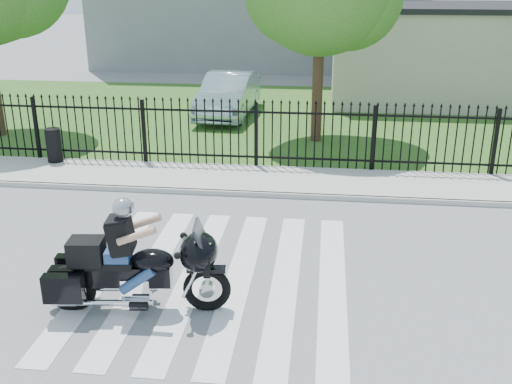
# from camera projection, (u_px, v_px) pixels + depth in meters

# --- Properties ---
(ground) EXTENTS (120.00, 120.00, 0.00)m
(ground) POSITION_uv_depth(u_px,v_px,m) (216.00, 279.00, 10.29)
(ground) COLOR slate
(ground) RESTS_ON ground
(crosswalk) EXTENTS (5.00, 5.50, 0.01)m
(crosswalk) POSITION_uv_depth(u_px,v_px,m) (216.00, 278.00, 10.29)
(crosswalk) COLOR silver
(crosswalk) RESTS_ON ground
(sidewalk) EXTENTS (40.00, 2.00, 0.12)m
(sidewalk) POSITION_uv_depth(u_px,v_px,m) (251.00, 180.00, 14.92)
(sidewalk) COLOR #ADAAA3
(sidewalk) RESTS_ON ground
(curb) EXTENTS (40.00, 0.12, 0.12)m
(curb) POSITION_uv_depth(u_px,v_px,m) (246.00, 194.00, 13.99)
(curb) COLOR #ADAAA3
(curb) RESTS_ON ground
(grass_strip) EXTENTS (40.00, 12.00, 0.02)m
(grass_strip) POSITION_uv_depth(u_px,v_px,m) (276.00, 117.00, 21.45)
(grass_strip) COLOR #2C521C
(grass_strip) RESTS_ON ground
(iron_fence) EXTENTS (26.00, 0.04, 1.80)m
(iron_fence) POSITION_uv_depth(u_px,v_px,m) (256.00, 137.00, 15.56)
(iron_fence) COLOR black
(iron_fence) RESTS_ON ground
(building_low) EXTENTS (10.00, 6.00, 3.50)m
(building_low) POSITION_uv_depth(u_px,v_px,m) (460.00, 55.00, 23.79)
(building_low) COLOR beige
(building_low) RESTS_ON ground
(building_low_roof) EXTENTS (10.20, 6.20, 0.20)m
(building_low_roof) POSITION_uv_depth(u_px,v_px,m) (466.00, 7.00, 23.14)
(building_low_roof) COLOR black
(building_low_roof) RESTS_ON building_low
(motorcycle_rider) EXTENTS (2.88, 1.09, 1.91)m
(motorcycle_rider) POSITION_uv_depth(u_px,v_px,m) (131.00, 264.00, 9.11)
(motorcycle_rider) COLOR black
(motorcycle_rider) RESTS_ON ground
(parked_car) EXTENTS (1.83, 4.65, 1.51)m
(parked_car) POSITION_uv_depth(u_px,v_px,m) (228.00, 95.00, 21.30)
(parked_car) COLOR #9BB4C4
(parked_car) RESTS_ON grass_strip
(litter_bin) EXTENTS (0.51, 0.51, 0.91)m
(litter_bin) POSITION_uv_depth(u_px,v_px,m) (54.00, 145.00, 15.99)
(litter_bin) COLOR black
(litter_bin) RESTS_ON sidewalk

